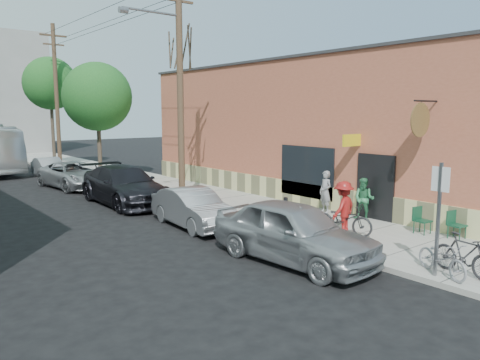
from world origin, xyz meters
TOP-DOWN VIEW (x-y plane):
  - ground at (0.00, 0.00)m, footprint 120.00×120.00m
  - sidewalk at (4.25, 11.00)m, footprint 4.50×58.00m
  - cafe_building at (8.99, 4.99)m, footprint 6.60×20.20m
  - sign_post at (2.35, -5.66)m, footprint 0.07×0.45m
  - parking_meter_near at (2.25, -0.51)m, footprint 0.14×0.14m
  - parking_meter_far at (2.25, 10.14)m, footprint 0.14×0.14m
  - utility_pole_near at (2.39, 6.18)m, footprint 3.57×0.28m
  - utility_pole_far at (2.45, 22.40)m, footprint 1.80×0.28m
  - tree_bare at (2.80, 6.69)m, footprint 0.24×0.24m
  - tree_leafy_mid at (2.80, 16.07)m, footprint 4.07×4.07m
  - tree_leafy_far at (2.80, 24.76)m, footprint 3.85×3.85m
  - patio_chair_a at (5.86, -3.30)m, footprint 0.57×0.57m
  - patio_chair_b at (6.13, -4.32)m, footprint 0.57×0.57m
  - patron_grey at (5.88, 0.91)m, footprint 0.53×0.69m
  - patron_green at (6.03, -0.83)m, footprint 0.83×0.93m
  - cyclist at (3.70, -1.72)m, footprint 1.25×0.85m
  - cyclist_bike at (3.70, -1.72)m, footprint 1.31×2.10m
  - parked_bike_a at (2.90, -6.10)m, footprint 0.76×1.79m
  - parked_bike_b at (2.50, -5.75)m, footprint 1.14×1.75m
  - car_0 at (0.75, -2.36)m, footprint 2.39×5.19m
  - car_1 at (0.80, 2.78)m, footprint 1.82×4.33m
  - car_2 at (0.75, 8.36)m, footprint 2.54×5.99m
  - car_3 at (0.61, 14.43)m, footprint 2.85×5.39m
  - car_4 at (0.80, 19.47)m, footprint 1.48×3.93m

SIDE VIEW (x-z plane):
  - ground at x=0.00m, z-range 0.00..0.00m
  - sidewalk at x=4.25m, z-range 0.00..0.15m
  - parked_bike_b at x=2.50m, z-range 0.15..1.02m
  - patio_chair_a at x=5.86m, z-range 0.15..1.03m
  - patio_chair_b at x=6.13m, z-range 0.15..1.03m
  - car_4 at x=0.80m, z-range 0.00..1.28m
  - cyclist_bike at x=3.70m, z-range 0.15..1.19m
  - parked_bike_a at x=2.90m, z-range 0.15..1.19m
  - car_1 at x=0.80m, z-range 0.00..1.39m
  - car_3 at x=0.61m, z-range 0.00..1.44m
  - car_0 at x=0.75m, z-range 0.00..1.72m
  - car_2 at x=0.75m, z-range 0.00..1.72m
  - patron_green at x=6.03m, z-range 0.15..1.73m
  - parking_meter_near at x=2.25m, z-range 0.36..1.60m
  - parking_meter_far at x=2.25m, z-range 0.36..1.60m
  - patron_grey at x=5.88m, z-range 0.15..1.85m
  - cyclist at x=3.70m, z-range 0.15..1.93m
  - sign_post at x=2.35m, z-range 0.43..3.23m
  - tree_bare at x=2.80m, z-range 0.15..6.37m
  - cafe_building at x=8.99m, z-range 0.00..6.61m
  - tree_leafy_mid at x=2.80m, z-range 1.58..8.54m
  - utility_pole_far at x=2.45m, z-range 0.34..10.34m
  - utility_pole_near at x=2.39m, z-range 0.41..10.41m
  - tree_leafy_far at x=2.80m, z-range 2.22..10.27m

